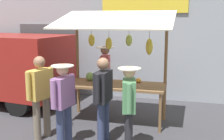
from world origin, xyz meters
TOP-DOWN VIEW (x-y plane):
  - ground_plane at (0.00, 0.00)m, footprint 40.00×40.00m
  - street_backdrop at (0.05, -2.20)m, footprint 9.00×0.30m
  - market_stall at (0.01, -0.03)m, footprint 2.50×1.46m
  - vendor_with_sunhat at (0.46, -0.75)m, footprint 0.43×0.70m
  - shopper_in_grey_tee at (-0.05, 1.12)m, footprint 0.24×0.70m
  - shopper_in_striped_shirt at (0.58, 1.48)m, footprint 0.40×0.66m
  - shopper_with_shopping_bag at (1.16, 1.25)m, footprint 0.34×0.67m
  - shopper_with_ponytail at (-0.59, 1.36)m, footprint 0.40×0.66m

SIDE VIEW (x-z plane):
  - ground_plane at x=0.00m, z-range 0.00..0.00m
  - shopper_with_ponytail at x=-0.59m, z-range 0.13..1.66m
  - shopper_in_striped_shirt at x=0.58m, z-range 0.13..1.67m
  - shopper_in_grey_tee at x=-0.05m, z-range 0.13..1.75m
  - shopper_with_shopping_bag at x=1.16m, z-range 0.13..1.75m
  - vendor_with_sunhat at x=0.46m, z-range 0.15..1.81m
  - market_stall at x=0.01m, z-range 0.29..2.79m
  - street_backdrop at x=0.05m, z-range 0.00..3.40m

